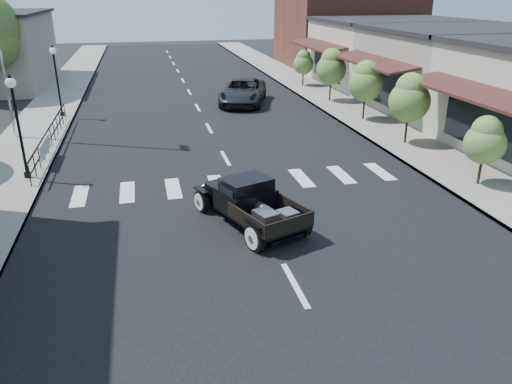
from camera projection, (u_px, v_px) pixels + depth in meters
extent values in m
plane|color=black|center=(265.00, 231.00, 14.71)|extent=(120.00, 120.00, 0.00)
cube|color=black|center=(202.00, 115.00, 28.25)|extent=(14.00, 80.00, 0.02)
cube|color=gray|center=(42.00, 122.00, 26.48)|extent=(3.00, 80.00, 0.15)
cube|color=#99978B|center=(343.00, 107.00, 29.98)|extent=(3.00, 80.00, 0.15)
cube|color=#A19787|center=(464.00, 71.00, 28.70)|extent=(10.00, 9.00, 4.50)
cube|color=beige|center=(391.00, 53.00, 36.83)|extent=(10.00, 9.00, 4.50)
cube|color=brown|center=(346.00, 27.00, 45.49)|extent=(11.00, 10.00, 7.00)
imported|color=black|center=(243.00, 92.00, 30.83)|extent=(4.10, 5.94, 1.51)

